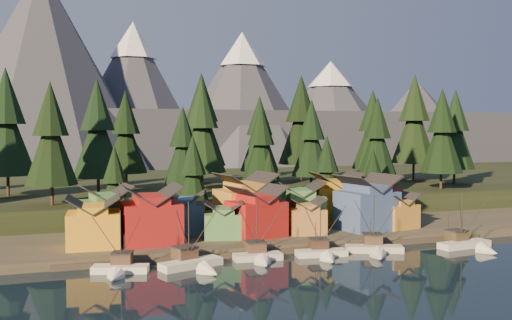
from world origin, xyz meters
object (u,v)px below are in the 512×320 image
object	(u,v)px
house_back_0	(106,210)
house_back_1	(186,211)
boat_0	(119,261)
house_front_1	(151,213)
house_front_0	(94,220)
boat_2	(259,248)
boat_1	(195,255)
boat_3	(323,246)
boat_6	(470,238)
boat_4	(375,242)

from	to	relation	value
house_back_0	house_back_1	size ratio (longest dim) A/B	1.11
boat_0	house_back_0	xyz separation A→B (m)	(-0.17, 22.77, 4.55)
house_front_1	house_back_1	bearing A→B (deg)	42.16
house_back_1	boat_0	bearing A→B (deg)	-110.09
house_front_0	house_back_0	bearing A→B (deg)	77.53
boat_2	house_front_1	xyz separation A→B (m)	(-15.76, 13.17, 4.75)
boat_1	boat_3	size ratio (longest dim) A/B	1.10
boat_6	house_back_0	size ratio (longest dim) A/B	1.18
boat_1	boat_3	world-z (taller)	boat_1
boat_3	house_front_1	distance (m)	30.83
boat_0	house_back_0	distance (m)	23.22
boat_4	house_back_1	xyz separation A→B (m)	(-29.12, 21.62, 3.73)
boat_3	house_back_1	xyz separation A→B (m)	(-19.16, 21.38, 3.82)
boat_6	house_front_0	bearing A→B (deg)	159.26
boat_6	house_back_1	distance (m)	53.17
boat_0	house_front_0	distance (m)	14.85
house_front_0	house_back_0	distance (m)	9.20
boat_2	boat_6	xyz separation A→B (m)	(39.45, -3.34, -0.17)
boat_4	house_back_1	distance (m)	36.46
boat_3	house_back_1	bearing A→B (deg)	139.65
boat_1	house_front_0	xyz separation A→B (m)	(-14.38, 14.66, 4.01)
boat_4	house_front_1	bearing A→B (deg)	179.92
boat_2	house_back_1	world-z (taller)	boat_2
boat_4	house_front_1	size ratio (longest dim) A/B	1.09
boat_4	house_back_1	size ratio (longest dim) A/B	1.25
boat_2	house_front_1	distance (m)	21.08
boat_3	house_back_0	xyz separation A→B (m)	(-34.12, 22.70, 4.60)
boat_0	house_back_1	xyz separation A→B (m)	(14.80, 21.46, 3.77)
boat_3	house_back_0	size ratio (longest dim) A/B	1.05
boat_0	boat_1	bearing A→B (deg)	13.51
boat_0	house_back_1	distance (m)	26.33
boat_0	boat_3	xyz separation A→B (m)	(33.95, 0.08, -0.05)
house_back_1	house_back_0	bearing A→B (deg)	-170.54
house_front_0	boat_0	bearing A→B (deg)	-73.98
boat_0	boat_2	xyz separation A→B (m)	(22.74, 1.00, 0.15)
boat_0	house_front_1	size ratio (longest dim) A/B	1.02
boat_2	house_back_1	size ratio (longest dim) A/B	1.21
house_front_0	house_back_1	world-z (taller)	house_front_0
boat_6	house_back_1	bearing A→B (deg)	146.69
house_front_1	house_back_0	xyz separation A→B (m)	(-7.15, 8.60, -0.36)
boat_6	house_front_1	xyz separation A→B (m)	(-55.21, 16.51, 4.93)
house_front_0	house_back_1	distance (m)	19.17
boat_3	boat_4	world-z (taller)	boat_4
boat_6	boat_4	bearing A→B (deg)	166.57
boat_3	house_front_0	distance (m)	39.56
house_front_0	boat_1	bearing A→B (deg)	-41.07
boat_6	house_front_0	size ratio (longest dim) A/B	1.24
boat_3	boat_6	world-z (taller)	boat_6
boat_0	house_back_1	size ratio (longest dim) A/B	1.17
boat_1	boat_4	xyz separation A→B (m)	(32.39, 0.52, -0.06)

